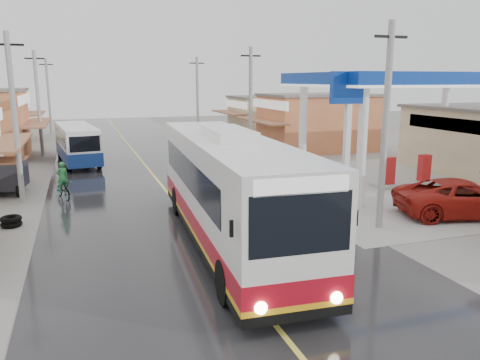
{
  "coord_description": "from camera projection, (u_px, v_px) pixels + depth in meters",
  "views": [
    {
      "loc": [
        -4.17,
        -15.23,
        5.84
      ],
      "look_at": [
        2.02,
        2.76,
        1.75
      ],
      "focal_mm": 35.0,
      "sensor_mm": 36.0,
      "label": 1
    }
  ],
  "objects": [
    {
      "name": "coach_bus",
      "position": [
        228.0,
        189.0,
        16.75
      ],
      "size": [
        3.7,
        13.48,
        4.17
      ],
      "rotation": [
        0.0,
        0.0,
        -0.06
      ],
      "color": "silver",
      "rests_on": "road"
    },
    {
      "name": "jeepney",
      "position": [
        464.0,
        198.0,
        20.29
      ],
      "size": [
        6.32,
        4.12,
        1.62
      ],
      "primitive_type": "imported",
      "rotation": [
        0.0,
        0.0,
        1.3
      ],
      "color": "maroon",
      "rests_on": "ground"
    },
    {
      "name": "cyclist",
      "position": [
        63.0,
        186.0,
        23.34
      ],
      "size": [
        1.16,
        1.86,
        1.9
      ],
      "rotation": [
        0.0,
        0.0,
        0.33
      ],
      "color": "black",
      "rests_on": "ground"
    },
    {
      "name": "tyre_stack",
      "position": [
        11.0,
        221.0,
        18.96
      ],
      "size": [
        0.84,
        0.84,
        0.43
      ],
      "color": "black",
      "rests_on": "ground"
    },
    {
      "name": "ground",
      "position": [
        212.0,
        247.0,
        16.64
      ],
      "size": [
        120.0,
        120.0,
        0.0
      ],
      "primitive_type": "plane",
      "color": "slate",
      "rests_on": "ground"
    },
    {
      "name": "road",
      "position": [
        150.0,
        171.0,
        30.5
      ],
      "size": [
        12.0,
        90.0,
        0.02
      ],
      "primitive_type": "cube",
      "color": "black",
      "rests_on": "ground"
    },
    {
      "name": "centre_line",
      "position": [
        150.0,
        171.0,
        30.5
      ],
      "size": [
        0.15,
        90.0,
        0.01
      ],
      "primitive_type": "cube",
      "color": "#D8CC4C",
      "rests_on": "road"
    },
    {
      "name": "utility_poles_right",
      "position": [
        250.0,
        165.0,
        32.73
      ],
      "size": [
        1.6,
        36.0,
        8.0
      ],
      "primitive_type": null,
      "color": "gray",
      "rests_on": "ground"
    },
    {
      "name": "tricycle_near",
      "position": [
        9.0,
        174.0,
        24.29
      ],
      "size": [
        1.86,
        2.55,
        1.8
      ],
      "rotation": [
        0.0,
        0.0,
        -0.15
      ],
      "color": "#26262D",
      "rests_on": "ground"
    },
    {
      "name": "second_bus",
      "position": [
        77.0,
        143.0,
        32.85
      ],
      "size": [
        3.14,
        8.31,
        2.69
      ],
      "rotation": [
        0.0,
        0.0,
        0.12
      ],
      "color": "silver",
      "rests_on": "road"
    },
    {
      "name": "utility_poles_left",
      "position": [
        35.0,
        175.0,
        29.2
      ],
      "size": [
        1.6,
        50.0,
        8.0
      ],
      "primitive_type": null,
      "color": "gray",
      "rests_on": "ground"
    },
    {
      "name": "shopfronts_right",
      "position": [
        373.0,
        165.0,
        32.5
      ],
      "size": [
        11.0,
        44.0,
        4.8
      ],
      "primitive_type": null,
      "color": "silver",
      "rests_on": "ground"
    }
  ]
}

